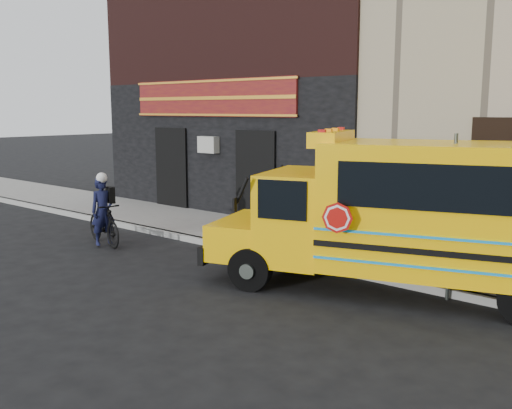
{
  "coord_description": "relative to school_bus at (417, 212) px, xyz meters",
  "views": [
    {
      "loc": [
        7.3,
        -7.15,
        3.32
      ],
      "look_at": [
        -0.24,
        1.85,
        1.35
      ],
      "focal_mm": 40.0,
      "sensor_mm": 36.0,
      "label": 1
    }
  ],
  "objects": [
    {
      "name": "curb",
      "position": [
        -3.08,
        0.24,
        -1.43
      ],
      "size": [
        40.0,
        0.2,
        0.15
      ],
      "primitive_type": "cube",
      "color": "#9A9A94",
      "rests_on": "ground"
    },
    {
      "name": "sidewalk",
      "position": [
        -3.08,
        1.74,
        -1.43
      ],
      "size": [
        40.0,
        3.0,
        0.15
      ],
      "primitive_type": "cube",
      "color": "slate",
      "rests_on": "ground"
    },
    {
      "name": "building",
      "position": [
        -3.13,
        8.1,
        4.62
      ],
      "size": [
        20.0,
        10.7,
        12.0
      ],
      "color": "tan",
      "rests_on": "sidewalk"
    },
    {
      "name": "bicycle",
      "position": [
        -7.51,
        -1.36,
        -0.96
      ],
      "size": [
        1.89,
        0.92,
        1.09
      ],
      "primitive_type": "imported",
      "rotation": [
        0.0,
        0.0,
        1.34
      ],
      "color": "black",
      "rests_on": "ground"
    },
    {
      "name": "sign_pole",
      "position": [
        0.62,
        0.02,
        0.11
      ],
      "size": [
        0.07,
        0.26,
        2.92
      ],
      "color": "#39403B",
      "rests_on": "ground"
    },
    {
      "name": "cyclist",
      "position": [
        -7.37,
        -1.46,
        -0.68
      ],
      "size": [
        0.54,
        0.69,
        1.66
      ],
      "primitive_type": "imported",
      "rotation": [
        0.0,
        0.0,
        1.31
      ],
      "color": "black",
      "rests_on": "ground"
    },
    {
      "name": "school_bus",
      "position": [
        0.0,
        0.0,
        0.0
      ],
      "size": [
        7.22,
        4.16,
        2.92
      ],
      "color": "black",
      "rests_on": "ground"
    },
    {
      "name": "ground",
      "position": [
        -3.08,
        -2.36,
        -1.51
      ],
      "size": [
        120.0,
        120.0,
        0.0
      ],
      "primitive_type": "plane",
      "color": "black",
      "rests_on": "ground"
    }
  ]
}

